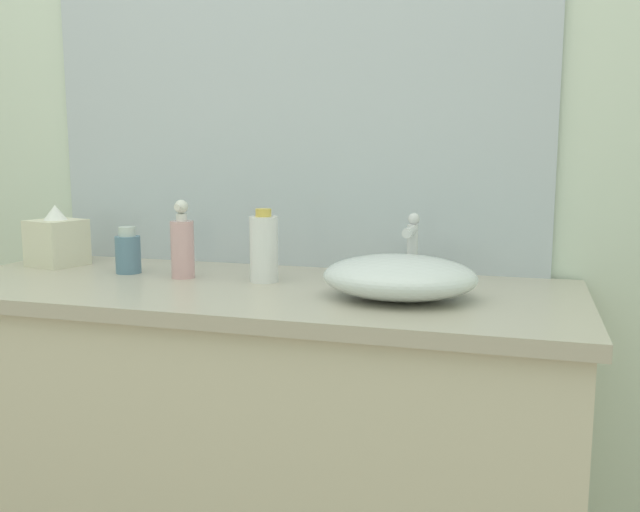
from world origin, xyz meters
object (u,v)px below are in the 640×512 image
(tissue_box, at_px, (57,240))
(soap_dispenser, at_px, (182,245))
(sink_basin, at_px, (399,277))
(perfume_bottle, at_px, (264,248))
(lotion_bottle, at_px, (128,252))

(tissue_box, bearing_deg, soap_dispenser, -9.49)
(sink_basin, height_order, tissue_box, tissue_box)
(perfume_bottle, bearing_deg, sink_basin, -14.97)
(sink_basin, relative_size, perfume_bottle, 1.88)
(sink_basin, bearing_deg, perfume_bottle, 165.03)
(sink_basin, relative_size, lotion_bottle, 2.76)
(perfume_bottle, relative_size, tissue_box, 1.06)
(lotion_bottle, relative_size, tissue_box, 0.72)
(lotion_bottle, height_order, perfume_bottle, perfume_bottle)
(perfume_bottle, bearing_deg, lotion_bottle, 178.31)
(soap_dispenser, bearing_deg, perfume_bottle, 2.55)
(lotion_bottle, bearing_deg, soap_dispenser, -7.03)
(soap_dispenser, bearing_deg, sink_basin, -8.46)
(sink_basin, xyz_separation_m, lotion_bottle, (-0.72, 0.10, 0.01))
(tissue_box, bearing_deg, lotion_bottle, -11.10)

